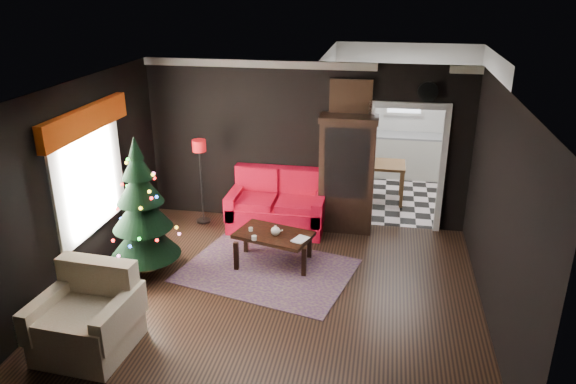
% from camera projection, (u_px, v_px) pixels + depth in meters
% --- Properties ---
extents(floor, '(5.50, 5.50, 0.00)m').
position_uv_depth(floor, '(276.00, 293.00, 7.53)').
color(floor, black).
rests_on(floor, ground).
extents(ceiling, '(5.50, 5.50, 0.00)m').
position_uv_depth(ceiling, '(274.00, 90.00, 6.51)').
color(ceiling, white).
rests_on(ceiling, ground).
extents(wall_back, '(5.50, 0.00, 5.50)m').
position_uv_depth(wall_back, '(305.00, 145.00, 9.31)').
color(wall_back, black).
rests_on(wall_back, ground).
extents(wall_front, '(5.50, 0.00, 5.50)m').
position_uv_depth(wall_front, '(217.00, 306.00, 4.73)').
color(wall_front, black).
rests_on(wall_front, ground).
extents(wall_left, '(0.00, 5.50, 5.50)m').
position_uv_depth(wall_left, '(79.00, 185.00, 7.48)').
color(wall_left, black).
rests_on(wall_left, ground).
extents(wall_right, '(0.00, 5.50, 5.50)m').
position_uv_depth(wall_right, '(500.00, 215.00, 6.56)').
color(wall_right, black).
rests_on(wall_right, ground).
extents(doorway, '(1.10, 0.10, 2.10)m').
position_uv_depth(doorway, '(405.00, 170.00, 9.15)').
color(doorway, silver).
rests_on(doorway, ground).
extents(left_window, '(0.05, 1.60, 1.40)m').
position_uv_depth(left_window, '(89.00, 177.00, 7.64)').
color(left_window, white).
rests_on(left_window, wall_left).
extents(valance, '(0.12, 2.10, 0.35)m').
position_uv_depth(valance, '(86.00, 120.00, 7.33)').
color(valance, '#973007').
rests_on(valance, wall_left).
extents(kitchen_floor, '(3.00, 3.00, 0.00)m').
position_uv_depth(kitchen_floor, '(400.00, 195.00, 10.91)').
color(kitchen_floor, silver).
rests_on(kitchen_floor, ground).
extents(kitchen_window, '(0.70, 0.06, 0.70)m').
position_uv_depth(kitchen_window, '(405.00, 96.00, 11.62)').
color(kitchen_window, white).
rests_on(kitchen_window, ground).
extents(rug, '(2.75, 2.26, 0.01)m').
position_uv_depth(rug, '(267.00, 270.00, 8.10)').
color(rug, '#4E3946').
rests_on(rug, ground).
extents(loveseat, '(1.70, 0.90, 1.00)m').
position_uv_depth(loveseat, '(277.00, 202.00, 9.30)').
color(loveseat, maroon).
rests_on(loveseat, ground).
extents(curio_cabinet, '(0.90, 0.45, 1.90)m').
position_uv_depth(curio_cabinet, '(347.00, 177.00, 9.14)').
color(curio_cabinet, black).
rests_on(curio_cabinet, ground).
extents(floor_lamp, '(0.30, 0.30, 1.47)m').
position_uv_depth(floor_lamp, '(201.00, 182.00, 9.25)').
color(floor_lamp, black).
rests_on(floor_lamp, ground).
extents(christmas_tree, '(1.07, 1.07, 1.92)m').
position_uv_depth(christmas_tree, '(141.00, 207.00, 7.68)').
color(christmas_tree, black).
rests_on(christmas_tree, ground).
extents(armchair, '(1.09, 1.09, 1.04)m').
position_uv_depth(armchair, '(86.00, 316.00, 6.23)').
color(armchair, tan).
rests_on(armchair, ground).
extents(coffee_table, '(1.23, 0.93, 0.49)m').
position_uv_depth(coffee_table, '(274.00, 248.00, 8.22)').
color(coffee_table, black).
rests_on(coffee_table, rug).
extents(teapot, '(0.20, 0.20, 0.15)m').
position_uv_depth(teapot, '(275.00, 231.00, 8.04)').
color(teapot, silver).
rests_on(teapot, coffee_table).
extents(cup_a, '(0.06, 0.06, 0.05)m').
position_uv_depth(cup_a, '(251.00, 229.00, 8.20)').
color(cup_a, silver).
rests_on(cup_a, coffee_table).
extents(cup_b, '(0.08, 0.08, 0.06)m').
position_uv_depth(cup_b, '(254.00, 238.00, 7.92)').
color(cup_b, white).
rests_on(cup_b, coffee_table).
extents(book, '(0.18, 0.09, 0.26)m').
position_uv_depth(book, '(295.00, 231.00, 7.92)').
color(book, tan).
rests_on(book, coffee_table).
extents(wall_clock, '(0.32, 0.32, 0.06)m').
position_uv_depth(wall_clock, '(428.00, 92.00, 8.58)').
color(wall_clock, white).
rests_on(wall_clock, wall_back).
extents(painting, '(0.62, 0.05, 0.52)m').
position_uv_depth(painting, '(351.00, 97.00, 8.83)').
color(painting, '#BC7D41').
rests_on(painting, wall_back).
extents(kitchen_counter, '(1.80, 0.60, 0.90)m').
position_uv_depth(kitchen_counter, '(401.00, 156.00, 11.85)').
color(kitchen_counter, silver).
rests_on(kitchen_counter, ground).
extents(kitchen_table, '(0.70, 0.70, 0.75)m').
position_uv_depth(kitchen_table, '(385.00, 182.00, 10.55)').
color(kitchen_table, brown).
rests_on(kitchen_table, ground).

